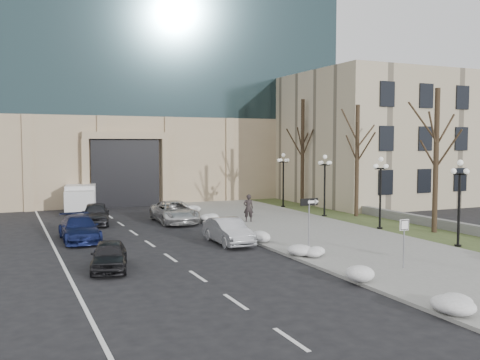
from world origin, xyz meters
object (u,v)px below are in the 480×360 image
object	(u,v)px
lamppost_d	(283,173)
car_b	(228,231)
pedestrian	(248,208)
lamppost_c	(325,177)
car_c	(79,229)
car_e	(96,214)
lamppost_a	(459,191)
car_a	(109,255)
box_truck	(81,198)
one_way_sign	(312,208)
car_d	(174,212)
lamppost_b	(381,183)
keep_sign	(404,233)

from	to	relation	value
lamppost_d	car_b	bearing A→B (deg)	-128.98
pedestrian	lamppost_c	size ratio (longest dim) A/B	0.41
car_c	car_e	bearing A→B (deg)	72.78
lamppost_a	car_a	bearing A→B (deg)	171.43
pedestrian	lamppost_a	bearing A→B (deg)	133.20
box_truck	one_way_sign	size ratio (longest dim) A/B	2.44
car_e	pedestrian	xyz separation A→B (m)	(9.91, -3.76, 0.32)
car_a	box_truck	size ratio (longest dim) A/B	0.54
car_a	car_d	size ratio (longest dim) A/B	0.70
car_d	lamppost_d	distance (m)	12.25
car_a	lamppost_a	xyz separation A→B (m)	(18.00, -2.71, 2.42)
pedestrian	lamppost_d	world-z (taller)	lamppost_d
pedestrian	car_d	bearing A→B (deg)	-11.16
car_b	car_c	world-z (taller)	same
lamppost_b	lamppost_d	xyz separation A→B (m)	(0.00, 13.00, 0.00)
car_c	car_d	distance (m)	8.44
car_b	lamppost_a	bearing A→B (deg)	-29.48
box_truck	lamppost_a	bearing A→B (deg)	-47.27
car_a	car_c	xyz separation A→B (m)	(-0.28, 7.78, 0.07)
box_truck	car_d	bearing A→B (deg)	-53.71
car_a	keep_sign	world-z (taller)	keep_sign
one_way_sign	lamppost_a	size ratio (longest dim) A/B	0.61
car_b	car_c	size ratio (longest dim) A/B	0.88
car_b	one_way_sign	bearing A→B (deg)	-61.03
car_a	car_b	distance (m)	7.98
car_e	lamppost_b	bearing A→B (deg)	-21.10
car_b	lamppost_c	size ratio (longest dim) A/B	0.92
car_e	car_d	bearing A→B (deg)	-4.55
pedestrian	car_a	bearing A→B (deg)	56.90
lamppost_b	lamppost_d	world-z (taller)	same
car_c	car_e	distance (m)	6.22
car_a	car_b	xyz separation A→B (m)	(7.20, 3.44, 0.07)
car_c	lamppost_c	distance (m)	18.60
car_e	lamppost_c	size ratio (longest dim) A/B	0.94
car_d	lamppost_a	bearing A→B (deg)	-52.15
car_a	keep_sign	size ratio (longest dim) A/B	1.66
car_d	lamppost_a	size ratio (longest dim) A/B	1.15
lamppost_d	box_truck	bearing A→B (deg)	160.42
lamppost_a	pedestrian	bearing A→B (deg)	117.22
car_b	one_way_sign	xyz separation A→B (m)	(2.56, -4.67, 1.68)
car_c	car_e	xyz separation A→B (m)	(1.85, 5.93, 0.04)
car_c	car_d	bearing A→B (deg)	32.91
lamppost_a	box_truck	bearing A→B (deg)	122.69
car_d	lamppost_a	xyz separation A→B (m)	(11.19, -15.06, 2.31)
one_way_sign	lamppost_a	xyz separation A→B (m)	(8.24, -1.48, 0.67)
car_d	lamppost_b	world-z (taller)	lamppost_b
lamppost_a	car_d	bearing A→B (deg)	126.60
car_a	box_truck	bearing A→B (deg)	97.95
lamppost_c	pedestrian	bearing A→B (deg)	-177.11
car_b	lamppost_a	world-z (taller)	lamppost_a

